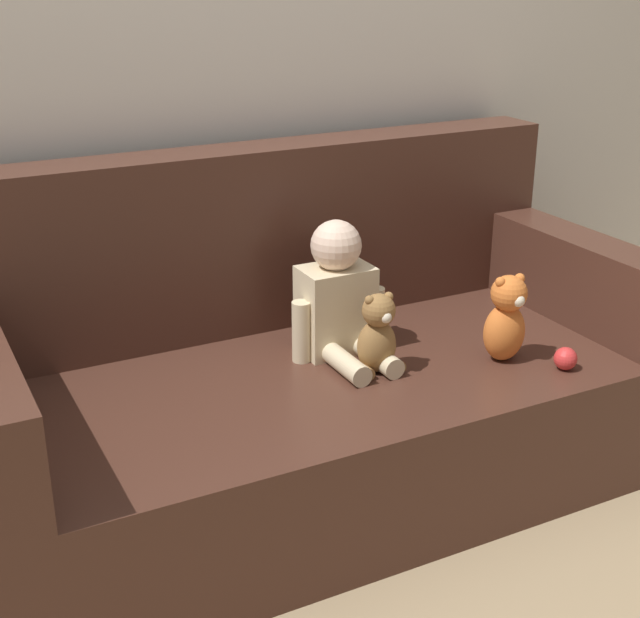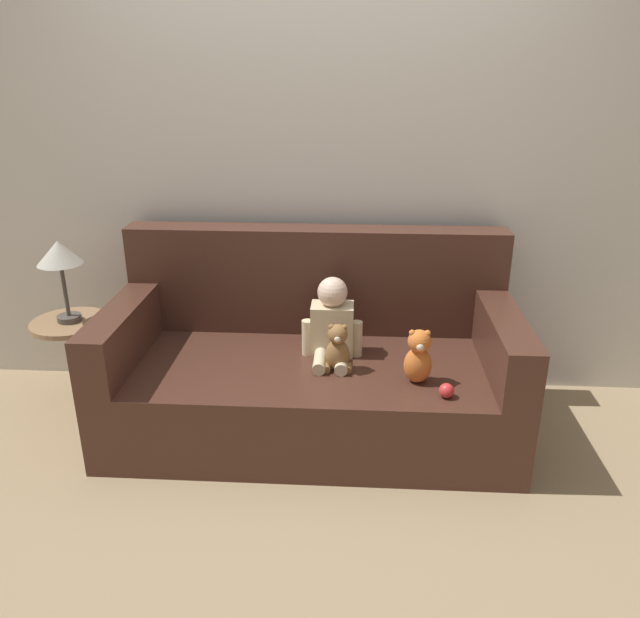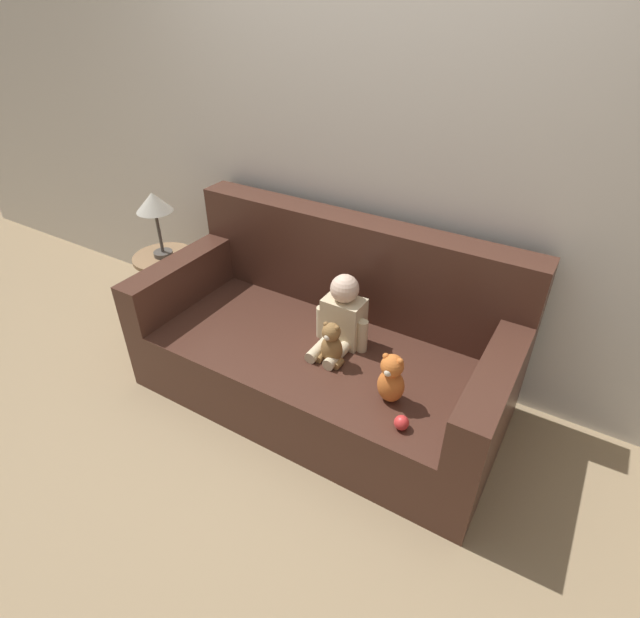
{
  "view_description": "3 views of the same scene",
  "coord_description": "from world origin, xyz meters",
  "px_view_note": "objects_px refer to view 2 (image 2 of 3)",
  "views": [
    {
      "loc": [
        -1.04,
        -2.03,
        1.48
      ],
      "look_at": [
        -0.01,
        -0.04,
        0.58
      ],
      "focal_mm": 50.0,
      "sensor_mm": 36.0,
      "label": 1
    },
    {
      "loc": [
        0.21,
        -2.73,
        1.74
      ],
      "look_at": [
        0.05,
        -0.05,
        0.67
      ],
      "focal_mm": 35.0,
      "sensor_mm": 36.0,
      "label": 2
    },
    {
      "loc": [
        1.09,
        -1.79,
        2.0
      ],
      "look_at": [
        0.04,
        -0.06,
        0.65
      ],
      "focal_mm": 28.0,
      "sensor_mm": 36.0,
      "label": 3
    }
  ],
  "objects_px": {
    "toy_ball": "(446,391)",
    "side_table": "(65,290)",
    "person_baby": "(332,324)",
    "teddy_bear_brown": "(338,349)",
    "plush_toy_side": "(418,357)",
    "couch": "(312,365)"
  },
  "relations": [
    {
      "from": "side_table",
      "to": "plush_toy_side",
      "type": "bearing_deg",
      "value": -10.79
    },
    {
      "from": "side_table",
      "to": "toy_ball",
      "type": "bearing_deg",
      "value": -13.98
    },
    {
      "from": "teddy_bear_brown",
      "to": "toy_ball",
      "type": "bearing_deg",
      "value": -25.56
    },
    {
      "from": "person_baby",
      "to": "plush_toy_side",
      "type": "relative_size",
      "value": 1.53
    },
    {
      "from": "person_baby",
      "to": "teddy_bear_brown",
      "type": "xyz_separation_m",
      "value": [
        0.03,
        -0.16,
        -0.05
      ]
    },
    {
      "from": "plush_toy_side",
      "to": "toy_ball",
      "type": "height_order",
      "value": "plush_toy_side"
    },
    {
      "from": "person_baby",
      "to": "plush_toy_side",
      "type": "xyz_separation_m",
      "value": [
        0.4,
        -0.26,
        -0.03
      ]
    },
    {
      "from": "plush_toy_side",
      "to": "side_table",
      "type": "distance_m",
      "value": 1.78
    },
    {
      "from": "plush_toy_side",
      "to": "toy_ball",
      "type": "relative_size",
      "value": 3.96
    },
    {
      "from": "person_baby",
      "to": "teddy_bear_brown",
      "type": "bearing_deg",
      "value": -78.65
    },
    {
      "from": "toy_ball",
      "to": "side_table",
      "type": "xyz_separation_m",
      "value": [
        -1.86,
        0.46,
        0.25
      ]
    },
    {
      "from": "teddy_bear_brown",
      "to": "person_baby",
      "type": "bearing_deg",
      "value": 101.35
    },
    {
      "from": "plush_toy_side",
      "to": "toy_ball",
      "type": "bearing_deg",
      "value": -48.58
    },
    {
      "from": "couch",
      "to": "person_baby",
      "type": "height_order",
      "value": "couch"
    },
    {
      "from": "person_baby",
      "to": "side_table",
      "type": "distance_m",
      "value": 1.35
    },
    {
      "from": "person_baby",
      "to": "plush_toy_side",
      "type": "height_order",
      "value": "person_baby"
    },
    {
      "from": "teddy_bear_brown",
      "to": "plush_toy_side",
      "type": "bearing_deg",
      "value": -15.14
    },
    {
      "from": "couch",
      "to": "person_baby",
      "type": "relative_size",
      "value": 4.97
    },
    {
      "from": "teddy_bear_brown",
      "to": "side_table",
      "type": "height_order",
      "value": "side_table"
    },
    {
      "from": "person_baby",
      "to": "teddy_bear_brown",
      "type": "height_order",
      "value": "person_baby"
    },
    {
      "from": "toy_ball",
      "to": "side_table",
      "type": "distance_m",
      "value": 1.93
    },
    {
      "from": "couch",
      "to": "plush_toy_side",
      "type": "relative_size",
      "value": 7.58
    }
  ]
}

